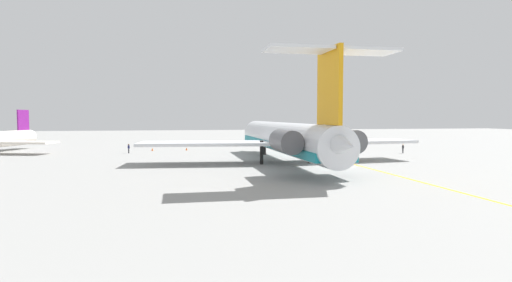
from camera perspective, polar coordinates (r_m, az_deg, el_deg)
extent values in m
plane|color=gray|center=(56.48, 11.24, -3.39)|extent=(299.01, 299.01, 0.00)
cylinder|color=silver|center=(58.80, 3.83, 0.48)|extent=(40.88, 4.82, 4.36)
cone|color=silver|center=(78.67, -0.03, 1.24)|extent=(4.58, 4.23, 4.18)
cone|color=silver|center=(39.45, 11.56, -0.46)|extent=(6.39, 3.77, 3.70)
cube|color=teal|center=(58.85, 3.83, -0.47)|extent=(39.98, 4.89, 0.96)
cube|color=silver|center=(57.87, -7.23, -0.34)|extent=(8.47, 18.71, 0.44)
cube|color=silver|center=(63.53, 13.47, -0.07)|extent=(8.86, 18.82, 0.44)
cylinder|color=#515156|center=(44.31, 4.18, -0.06)|extent=(5.47, 2.59, 2.53)
cube|color=silver|center=(44.51, 5.13, -0.05)|extent=(3.28, 1.43, 0.52)
cylinder|color=#515156|center=(46.66, 12.51, 0.04)|extent=(5.47, 2.59, 2.53)
cube|color=silver|center=(46.36, 11.65, 0.03)|extent=(3.28, 1.43, 0.52)
cube|color=orange|center=(41.99, 10.21, 7.50)|extent=(5.90, 0.50, 7.71)
cube|color=silver|center=(40.84, 5.82, 12.66)|extent=(4.16, 6.40, 0.30)
cube|color=silver|center=(43.37, 14.88, 12.02)|extent=(4.16, 6.40, 0.30)
cylinder|color=black|center=(71.02, 1.21, -0.60)|extent=(0.48, 0.48, 3.30)
cylinder|color=black|center=(56.80, 0.79, -1.61)|extent=(0.48, 0.48, 3.30)
cylinder|color=black|center=(58.64, 7.46, -1.48)|extent=(0.48, 0.48, 3.30)
cube|color=silver|center=(83.55, -29.92, -0.18)|extent=(7.55, 12.43, 0.37)
cube|color=#7A197F|center=(96.50, -29.78, 2.58)|extent=(3.28, 1.23, 4.16)
cylinder|color=black|center=(77.42, -17.33, -1.35)|extent=(0.10, 0.10, 0.81)
cylinder|color=black|center=(77.33, -17.41, -1.35)|extent=(0.10, 0.10, 0.81)
cylinder|color=#191E4C|center=(77.32, -17.38, -0.81)|extent=(0.27, 0.27, 0.64)
sphere|color=brown|center=(77.29, -17.38, -0.48)|extent=(0.25, 0.25, 0.25)
cylinder|color=#191E4C|center=(77.43, -17.27, -0.78)|extent=(0.07, 0.07, 0.54)
cylinder|color=#191E4C|center=(77.21, -17.48, -0.80)|extent=(0.07, 0.07, 0.54)
cylinder|color=black|center=(78.61, 19.89, -1.33)|extent=(0.10, 0.10, 0.80)
cylinder|color=black|center=(78.70, 19.81, -1.32)|extent=(0.10, 0.10, 0.80)
cylinder|color=#262628|center=(78.61, 19.86, -0.81)|extent=(0.27, 0.27, 0.63)
sphere|color=#DBB28E|center=(78.58, 19.87, -0.49)|extent=(0.25, 0.25, 0.25)
cylinder|color=#262628|center=(78.49, 19.96, -0.79)|extent=(0.07, 0.07, 0.54)
cylinder|color=#262628|center=(78.71, 19.76, -0.78)|extent=(0.07, 0.07, 0.54)
cone|color=#EA590F|center=(81.54, -9.68, -1.09)|extent=(0.40, 0.40, 0.55)
cone|color=#EA590F|center=(86.24, 9.64, -0.85)|extent=(0.40, 0.40, 0.55)
cone|color=#EA590F|center=(81.87, -14.29, -1.13)|extent=(0.40, 0.40, 0.55)
cube|color=gold|center=(61.97, 11.99, -2.80)|extent=(72.84, 1.62, 0.01)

